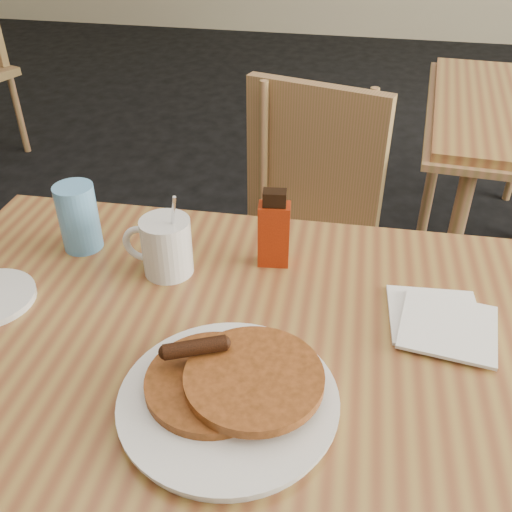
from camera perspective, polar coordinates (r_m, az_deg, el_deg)
The scene contains 7 objects.
main_table at distance 0.93m, azimuth -2.28°, elevation -10.51°, with size 1.21×0.84×0.75m.
chair_main_far at distance 1.61m, azimuth 5.11°, elevation 3.39°, with size 0.50×0.50×0.89m.
pancake_plate at distance 0.80m, azimuth -2.64°, elevation -13.49°, with size 0.30×0.30×0.07m.
coffee_mug at distance 1.02m, azimuth -9.08°, elevation 1.04°, with size 0.13×0.09×0.17m.
syrup_bottle at distance 1.02m, azimuth 1.81°, elevation 2.53°, with size 0.06×0.04×0.15m.
napkin_stack at distance 0.97m, azimuth 18.06°, elevation -6.27°, with size 0.18×0.19×0.01m.
blue_tumbler at distance 1.12m, azimuth -17.32°, elevation 3.71°, with size 0.07×0.07×0.13m, color #5B9CD5.
Camera 1 is at (0.21, -0.71, 1.36)m, focal length 40.00 mm.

